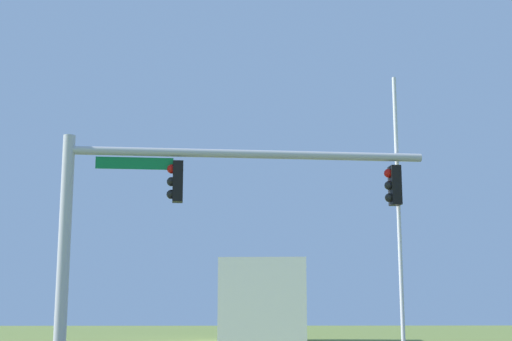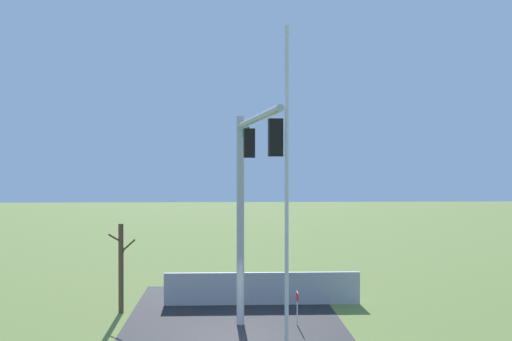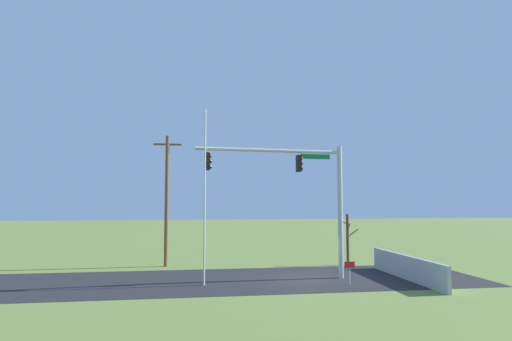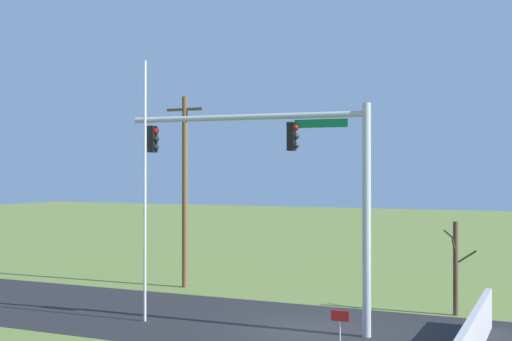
# 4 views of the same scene
# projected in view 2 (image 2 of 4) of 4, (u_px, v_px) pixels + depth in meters

# --- Properties ---
(ground_plane) EXTENTS (160.00, 160.00, 0.00)m
(ground_plane) POSITION_uv_depth(u_px,v_px,m) (235.00, 339.00, 23.29)
(ground_plane) COLOR olive
(sidewalk_corner) EXTENTS (6.00, 6.00, 0.01)m
(sidewalk_corner) POSITION_uv_depth(u_px,v_px,m) (240.00, 318.00, 26.40)
(sidewalk_corner) COLOR #B7B5AD
(sidewalk_corner) RESTS_ON ground_plane
(retaining_fence) EXTENTS (0.20, 8.14, 1.34)m
(retaining_fence) POSITION_uv_depth(u_px,v_px,m) (262.00, 289.00, 28.92)
(retaining_fence) COLOR #A8A8AD
(retaining_fence) RESTS_ON ground_plane
(signal_mast) EXTENTS (8.55, 1.06, 7.60)m
(signal_mast) POSITION_uv_depth(u_px,v_px,m) (248.00, 179.00, 23.13)
(signal_mast) COLOR #B2B5BA
(signal_mast) RESTS_ON ground_plane
(flagpole) EXTENTS (0.10, 0.10, 9.37)m
(flagpole) POSITION_uv_depth(u_px,v_px,m) (287.00, 211.00, 17.53)
(flagpole) COLOR silver
(flagpole) RESTS_ON ground_plane
(bare_tree) EXTENTS (1.27, 1.02, 3.51)m
(bare_tree) POSITION_uv_depth(u_px,v_px,m) (121.00, 267.00, 27.35)
(bare_tree) COLOR brown
(bare_tree) RESTS_ON ground_plane
(open_sign) EXTENTS (0.56, 0.04, 1.22)m
(open_sign) POSITION_uv_depth(u_px,v_px,m) (297.00, 301.00, 25.21)
(open_sign) COLOR silver
(open_sign) RESTS_ON ground_plane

